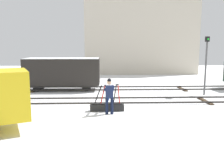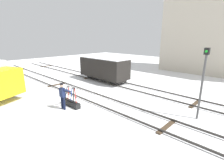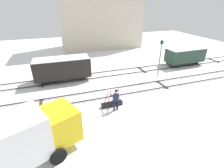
{
  "view_description": "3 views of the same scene",
  "coord_description": "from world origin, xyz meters",
  "px_view_note": "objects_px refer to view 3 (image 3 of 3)",
  "views": [
    {
      "loc": [
        -0.47,
        -14.32,
        3.34
      ],
      "look_at": [
        0.07,
        0.74,
        1.03
      ],
      "focal_mm": 38.27,
      "sensor_mm": 36.0,
      "label": 1
    },
    {
      "loc": [
        9.22,
        -7.71,
        4.59
      ],
      "look_at": [
        -0.21,
        2.08,
        0.78
      ],
      "focal_mm": 26.54,
      "sensor_mm": 36.0,
      "label": 2
    },
    {
      "loc": [
        -3.99,
        -12.91,
        7.74
      ],
      "look_at": [
        0.44,
        0.15,
        0.9
      ],
      "focal_mm": 26.65,
      "sensor_mm": 36.0,
      "label": 3
    }
  ],
  "objects_px": {
    "rail_worker": "(116,98)",
    "signal_post": "(160,55)",
    "delivery_truck": "(14,142)",
    "freight_car_far_end": "(185,55)",
    "switch_lever_frame": "(112,103)",
    "freight_car_back_track": "(63,68)"
  },
  "relations": [
    {
      "from": "freight_car_back_track",
      "to": "switch_lever_frame",
      "type": "bearing_deg",
      "value": -61.42
    },
    {
      "from": "delivery_truck",
      "to": "freight_car_back_track",
      "type": "relative_size",
      "value": 1.13
    },
    {
      "from": "switch_lever_frame",
      "to": "freight_car_far_end",
      "type": "height_order",
      "value": "freight_car_far_end"
    },
    {
      "from": "delivery_truck",
      "to": "freight_car_far_end",
      "type": "height_order",
      "value": "delivery_truck"
    },
    {
      "from": "switch_lever_frame",
      "to": "delivery_truck",
      "type": "bearing_deg",
      "value": -150.22
    },
    {
      "from": "signal_post",
      "to": "freight_car_far_end",
      "type": "distance_m",
      "value": 6.07
    },
    {
      "from": "delivery_truck",
      "to": "freight_car_far_end",
      "type": "bearing_deg",
      "value": 5.67
    },
    {
      "from": "rail_worker",
      "to": "freight_car_far_end",
      "type": "distance_m",
      "value": 14.2
    },
    {
      "from": "switch_lever_frame",
      "to": "freight_car_back_track",
      "type": "relative_size",
      "value": 0.31
    },
    {
      "from": "signal_post",
      "to": "freight_car_back_track",
      "type": "height_order",
      "value": "signal_post"
    },
    {
      "from": "switch_lever_frame",
      "to": "rail_worker",
      "type": "height_order",
      "value": "rail_worker"
    },
    {
      "from": "delivery_truck",
      "to": "signal_post",
      "type": "bearing_deg",
      "value": 7.99
    },
    {
      "from": "freight_car_back_track",
      "to": "delivery_truck",
      "type": "bearing_deg",
      "value": -105.4
    },
    {
      "from": "freight_car_back_track",
      "to": "freight_car_far_end",
      "type": "height_order",
      "value": "freight_car_back_track"
    },
    {
      "from": "switch_lever_frame",
      "to": "rail_worker",
      "type": "distance_m",
      "value": 0.99
    },
    {
      "from": "signal_post",
      "to": "freight_car_far_end",
      "type": "height_order",
      "value": "signal_post"
    },
    {
      "from": "signal_post",
      "to": "delivery_truck",
      "type": "bearing_deg",
      "value": -149.32
    },
    {
      "from": "rail_worker",
      "to": "delivery_truck",
      "type": "bearing_deg",
      "value": -154.81
    },
    {
      "from": "switch_lever_frame",
      "to": "freight_car_back_track",
      "type": "xyz_separation_m",
      "value": [
        -3.37,
        6.36,
        1.19
      ]
    },
    {
      "from": "signal_post",
      "to": "freight_car_far_end",
      "type": "relative_size",
      "value": 0.79
    },
    {
      "from": "rail_worker",
      "to": "signal_post",
      "type": "bearing_deg",
      "value": 33.13
    },
    {
      "from": "switch_lever_frame",
      "to": "delivery_truck",
      "type": "xyz_separation_m",
      "value": [
        -6.29,
        -3.77,
        1.39
      ]
    }
  ]
}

